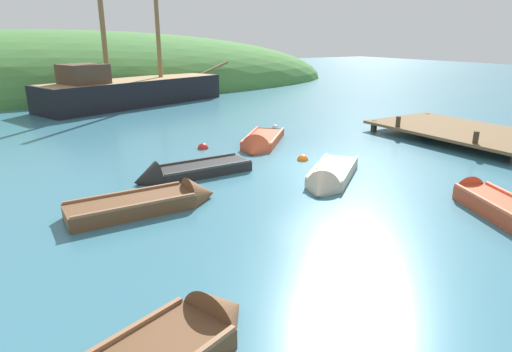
{
  "coord_description": "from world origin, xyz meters",
  "views": [
    {
      "loc": [
        -9.12,
        -11.15,
        4.28
      ],
      "look_at": [
        -2.77,
        -0.68,
        0.34
      ],
      "focal_mm": 30.77,
      "sensor_mm": 36.0,
      "label": 1
    }
  ],
  "objects": [
    {
      "name": "ground_plane",
      "position": [
        0.0,
        0.0,
        0.0
      ],
      "size": [
        120.0,
        120.0,
        0.0
      ],
      "primitive_type": "plane",
      "color": "teal"
    },
    {
      "name": "dock",
      "position": [
        8.0,
        0.0,
        0.37
      ],
      "size": [
        4.46,
        7.34,
        1.51
      ],
      "color": "brown",
      "rests_on": "ground"
    },
    {
      "name": "shore_hill",
      "position": [
        -4.76,
        28.03,
        0.0
      ],
      "size": [
        53.15,
        18.75,
        9.42
      ],
      "primitive_type": "ellipsoid",
      "color": "#477F3D",
      "rests_on": "ground"
    },
    {
      "name": "sailing_ship",
      "position": [
        -1.2,
        17.16,
        0.6
      ],
      "size": [
        14.53,
        7.07,
        10.74
      ],
      "rotation": [
        0.0,
        0.0,
        0.33
      ],
      "color": "black",
      "rests_on": "ground"
    },
    {
      "name": "rowboat_near_dock",
      "position": [
        -0.05,
        3.48,
        0.09
      ],
      "size": [
        3.53,
        3.6,
        1.18
      ],
      "rotation": [
        0.0,
        0.0,
        3.95
      ],
      "color": "#C64C2D",
      "rests_on": "ground"
    },
    {
      "name": "rowboat_center",
      "position": [
        -0.63,
        -1.46,
        0.1
      ],
      "size": [
        3.51,
        3.07,
        1.05
      ],
      "rotation": [
        0.0,
        0.0,
        3.8
      ],
      "color": "beige",
      "rests_on": "ground"
    },
    {
      "name": "rowboat_far",
      "position": [
        -4.21,
        1.34,
        0.1
      ],
      "size": [
        3.82,
        1.19,
        1.09
      ],
      "rotation": [
        0.0,
        0.0,
        3.16
      ],
      "color": "black",
      "rests_on": "ground"
    },
    {
      "name": "rowboat_portside",
      "position": [
        -5.87,
        -0.75,
        0.12
      ],
      "size": [
        3.85,
        1.16,
        1.09
      ],
      "rotation": [
        0.0,
        0.0,
        6.28
      ],
      "color": "brown",
      "rests_on": "ground"
    },
    {
      "name": "rowboat_outer_right",
      "position": [
        1.53,
        -5.22,
        0.14
      ],
      "size": [
        2.11,
        3.3,
        0.95
      ],
      "rotation": [
        0.0,
        0.0,
        1.18
      ],
      "color": "#C64C2D",
      "rests_on": "ground"
    },
    {
      "name": "buoy_white",
      "position": [
        2.57,
        6.34,
        0.0
      ],
      "size": [
        0.29,
        0.29,
        0.29
      ],
      "primitive_type": "sphere",
      "color": "white",
      "rests_on": "ground"
    },
    {
      "name": "buoy_red",
      "position": [
        -2.16,
        4.37,
        0.0
      ],
      "size": [
        0.44,
        0.44,
        0.44
      ],
      "primitive_type": "sphere",
      "color": "red",
      "rests_on": "ground"
    },
    {
      "name": "buoy_orange",
      "position": [
        0.2,
        0.97,
        0.0
      ],
      "size": [
        0.4,
        0.4,
        0.4
      ],
      "primitive_type": "sphere",
      "color": "orange",
      "rests_on": "ground"
    }
  ]
}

